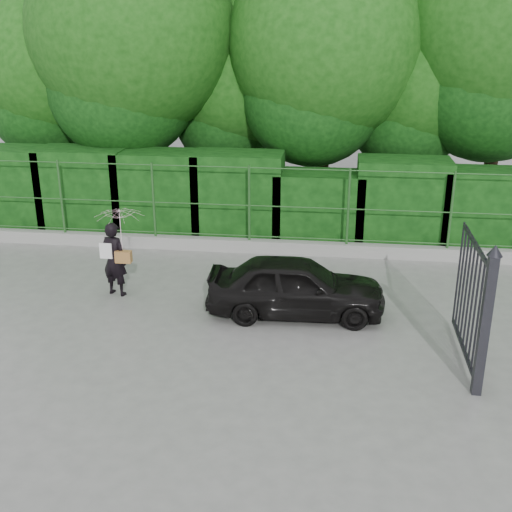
# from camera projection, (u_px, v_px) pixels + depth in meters

# --- Properties ---
(ground) EXTENTS (80.00, 80.00, 0.00)m
(ground) POSITION_uv_depth(u_px,v_px,m) (192.00, 338.00, 11.26)
(ground) COLOR gray
(kerb) EXTENTS (14.00, 0.25, 0.30)m
(kerb) POSITION_uv_depth(u_px,v_px,m) (233.00, 245.00, 15.39)
(kerb) COLOR #9E9E99
(kerb) RESTS_ON ground
(fence) EXTENTS (14.13, 0.06, 1.80)m
(fence) POSITION_uv_depth(u_px,v_px,m) (242.00, 203.00, 15.00)
(fence) COLOR #285925
(fence) RESTS_ON kerb
(hedge) EXTENTS (14.20, 1.20, 2.20)m
(hedge) POSITION_uv_depth(u_px,v_px,m) (232.00, 198.00, 16.03)
(hedge) COLOR black
(hedge) RESTS_ON ground
(trees) EXTENTS (17.10, 6.15, 8.08)m
(trees) POSITION_uv_depth(u_px,v_px,m) (294.00, 44.00, 16.70)
(trees) COLOR black
(trees) RESTS_ON ground
(gate) EXTENTS (0.22, 2.33, 2.36)m
(gate) POSITION_uv_depth(u_px,v_px,m) (479.00, 308.00, 9.63)
(gate) COLOR black
(gate) RESTS_ON ground
(woman) EXTENTS (0.96, 0.98, 1.80)m
(woman) POSITION_uv_depth(u_px,v_px,m) (119.00, 238.00, 12.65)
(woman) COLOR black
(woman) RESTS_ON ground
(car) EXTENTS (3.37, 1.47, 1.13)m
(car) POSITION_uv_depth(u_px,v_px,m) (296.00, 286.00, 11.99)
(car) COLOR black
(car) RESTS_ON ground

